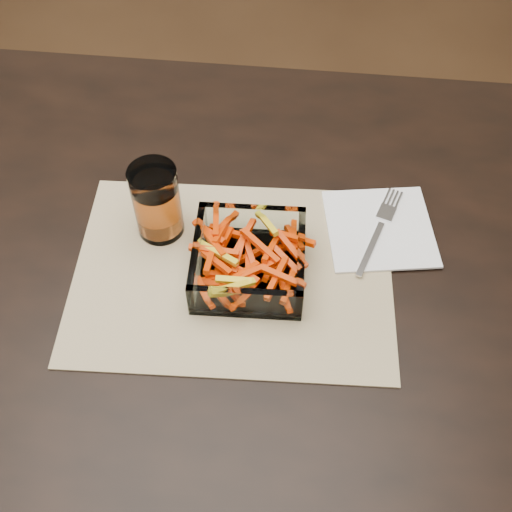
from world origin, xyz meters
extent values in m
plane|color=#331E0F|center=(0.00, 0.00, 0.00)|extent=(4.50, 4.50, 0.00)
cube|color=black|center=(0.00, 0.00, 0.73)|extent=(1.60, 0.90, 0.03)
cube|color=tan|center=(0.13, -0.02, 0.75)|extent=(0.47, 0.35, 0.00)
cube|color=white|center=(0.15, -0.02, 0.76)|extent=(0.16, 0.16, 0.01)
cube|color=white|center=(0.15, 0.05, 0.78)|extent=(0.15, 0.02, 0.06)
cube|color=white|center=(0.15, -0.09, 0.78)|extent=(0.15, 0.02, 0.06)
cube|color=white|center=(0.08, -0.02, 0.78)|extent=(0.02, 0.15, 0.06)
cube|color=white|center=(0.22, -0.02, 0.78)|extent=(0.02, 0.15, 0.06)
cylinder|color=white|center=(0.01, 0.05, 0.81)|extent=(0.07, 0.07, 0.12)
cylinder|color=#C2551B|center=(0.01, 0.05, 0.80)|extent=(0.06, 0.06, 0.08)
cube|color=white|center=(0.33, 0.08, 0.76)|extent=(0.18, 0.18, 0.00)
cube|color=silver|center=(0.32, 0.04, 0.76)|extent=(0.04, 0.10, 0.00)
cube|color=silver|center=(0.34, 0.11, 0.76)|extent=(0.03, 0.04, 0.00)
cube|color=silver|center=(0.34, 0.14, 0.76)|extent=(0.01, 0.03, 0.00)
cube|color=silver|center=(0.35, 0.14, 0.76)|extent=(0.01, 0.03, 0.00)
cube|color=silver|center=(0.36, 0.14, 0.76)|extent=(0.01, 0.03, 0.00)
cube|color=silver|center=(0.36, 0.14, 0.76)|extent=(0.01, 0.03, 0.00)
camera|label=1|loc=(0.22, -0.54, 1.50)|focal=45.00mm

